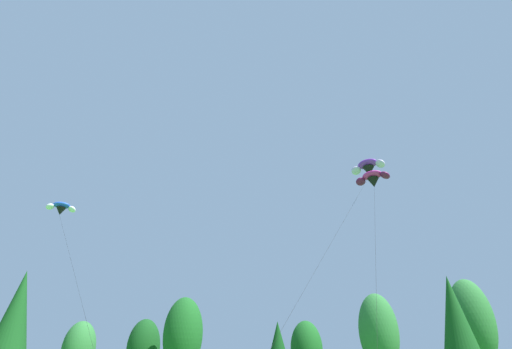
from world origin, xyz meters
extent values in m
cone|color=#144719|center=(-27.20, 52.01, 9.19)|extent=(4.81, 4.81, 10.80)
ellipsoid|color=#2D7033|center=(-20.27, 56.28, 5.39)|extent=(4.20, 4.20, 6.97)
ellipsoid|color=#144719|center=(-11.85, 56.01, 5.55)|extent=(4.27, 4.27, 7.18)
ellipsoid|color=#19561E|center=(-6.31, 51.99, 6.90)|extent=(4.87, 4.87, 8.92)
cone|color=#0F3D14|center=(5.46, 51.68, 5.33)|extent=(3.46, 3.46, 6.26)
ellipsoid|color=#19561E|center=(9.65, 55.81, 5.47)|extent=(4.23, 4.23, 7.07)
ellipsoid|color=#2D7033|center=(19.14, 54.33, 7.55)|extent=(5.15, 5.15, 9.75)
cone|color=#144719|center=(28.44, 51.53, 9.05)|extent=(4.76, 4.76, 10.64)
ellipsoid|color=#2D7033|center=(33.57, 56.74, 9.12)|extent=(5.85, 5.85, 11.78)
ellipsoid|color=blue|center=(-18.69, 39.19, 18.71)|extent=(1.95, 1.53, 0.83)
ellipsoid|color=white|center=(-17.67, 39.54, 18.41)|extent=(1.15, 1.10, 0.99)
ellipsoid|color=white|center=(-19.70, 38.85, 18.41)|extent=(1.04, 1.08, 0.99)
cone|color=black|center=(-18.72, 39.28, 18.05)|extent=(1.22, 1.22, 0.82)
cylinder|color=black|center=(-12.77, 31.75, 9.63)|extent=(11.90, 15.07, 16.03)
ellipsoid|color=purple|center=(14.65, 37.43, 23.58)|extent=(2.61, 2.49, 1.20)
ellipsoid|color=silver|center=(15.74, 36.54, 23.18)|extent=(1.52, 1.57, 1.37)
ellipsoid|color=silver|center=(13.57, 38.32, 23.18)|extent=(1.55, 1.55, 1.37)
cone|color=black|center=(14.73, 37.53, 22.71)|extent=(1.77, 1.77, 1.08)
cylinder|color=black|center=(7.66, 30.03, 11.68)|extent=(14.15, 15.01, 20.99)
ellipsoid|color=#D12893|center=(13.42, 33.29, 20.07)|extent=(2.39, 2.29, 0.83)
ellipsoid|color=#66144C|center=(14.39, 32.53, 19.72)|extent=(1.50, 1.47, 1.04)
ellipsoid|color=#66144C|center=(12.45, 34.04, 19.72)|extent=(1.50, 1.53, 1.04)
cone|color=black|center=(13.50, 33.39, 19.31)|extent=(1.55, 1.55, 0.95)
cylinder|color=black|center=(9.81, 25.15, 10.23)|extent=(7.39, 16.49, 17.22)
camera|label=1|loc=(0.44, -1.06, 2.63)|focal=27.77mm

